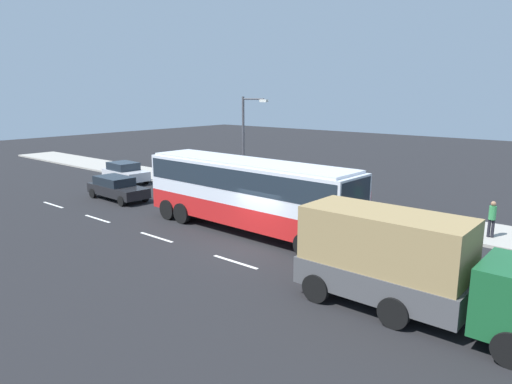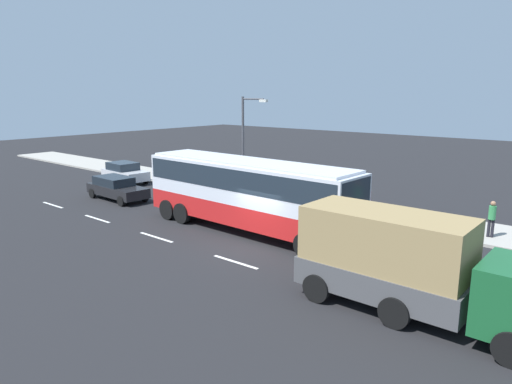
# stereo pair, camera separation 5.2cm
# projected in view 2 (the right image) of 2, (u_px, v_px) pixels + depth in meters

# --- Properties ---
(ground_plane) EXTENTS (120.00, 120.00, 0.00)m
(ground_plane) POSITION_uv_depth(u_px,v_px,m) (259.00, 245.00, 21.00)
(ground_plane) COLOR black
(sidewalk_curb) EXTENTS (80.00, 4.00, 0.15)m
(sidewalk_curb) POSITION_uv_depth(u_px,v_px,m) (349.00, 209.00, 27.26)
(sidewalk_curb) COLOR #A8A399
(sidewalk_curb) RESTS_ON ground_plane
(lane_centreline) EXTENTS (33.29, 0.16, 0.01)m
(lane_centreline) POSITION_uv_depth(u_px,v_px,m) (211.00, 254.00, 19.84)
(lane_centreline) COLOR white
(lane_centreline) RESTS_ON ground_plane
(coach_bus) EXTENTS (12.10, 2.97, 3.60)m
(coach_bus) POSITION_uv_depth(u_px,v_px,m) (247.00, 188.00, 22.69)
(coach_bus) COLOR red
(coach_bus) RESTS_ON ground_plane
(cargo_truck) EXTENTS (7.61, 2.51, 3.16)m
(cargo_truck) POSITION_uv_depth(u_px,v_px,m) (410.00, 264.00, 14.15)
(cargo_truck) COLOR #19592D
(cargo_truck) RESTS_ON ground_plane
(car_silver_hatch) EXTENTS (4.16, 2.18, 1.59)m
(car_silver_hatch) POSITION_uv_depth(u_px,v_px,m) (125.00, 172.00, 35.53)
(car_silver_hatch) COLOR silver
(car_silver_hatch) RESTS_ON ground_plane
(car_black_sedan) EXTENTS (4.80, 2.01, 1.48)m
(car_black_sedan) POSITION_uv_depth(u_px,v_px,m) (117.00, 188.00, 29.96)
(car_black_sedan) COLOR black
(car_black_sedan) RESTS_ON ground_plane
(pedestrian_near_curb) EXTENTS (0.32, 0.32, 1.74)m
(pedestrian_near_curb) POSITION_uv_depth(u_px,v_px,m) (368.00, 201.00, 24.72)
(pedestrian_near_curb) COLOR brown
(pedestrian_near_curb) RESTS_ON sidewalk_curb
(pedestrian_at_crossing) EXTENTS (0.32, 0.32, 1.74)m
(pedestrian_at_crossing) POSITION_uv_depth(u_px,v_px,m) (492.00, 216.00, 21.54)
(pedestrian_at_crossing) COLOR black
(pedestrian_at_crossing) RESTS_ON sidewalk_curb
(street_lamp) EXTENTS (2.02, 0.24, 6.46)m
(street_lamp) POSITION_uv_depth(u_px,v_px,m) (246.00, 139.00, 29.40)
(street_lamp) COLOR #47474C
(street_lamp) RESTS_ON sidewalk_curb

